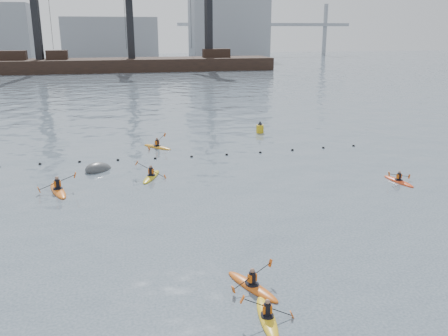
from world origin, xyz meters
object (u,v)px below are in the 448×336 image
at_px(kayaker_2, 58,190).
at_px(kayaker_4, 399,181).
at_px(kayaker_0, 252,285).
at_px(nav_buoy, 260,129).
at_px(kayaker_5, 157,147).
at_px(mooring_buoy, 99,170).
at_px(kayaker_1, 267,317).
at_px(kayaker_3, 151,176).

xyz_separation_m(kayaker_2, kayaker_4, (22.95, -3.26, -0.02)).
relative_size(kayaker_0, nav_buoy, 2.21).
xyz_separation_m(kayaker_5, mooring_buoy, (-4.99, -6.07, -0.10)).
bearing_deg(kayaker_1, mooring_buoy, 113.58).
bearing_deg(nav_buoy, kayaker_4, -75.61).
bearing_deg(kayaker_4, kayaker_5, -51.01).
height_order(kayaker_3, nav_buoy, nav_buoy).
xyz_separation_m(kayaker_0, kayaker_3, (-2.82, 16.16, 0.01)).
bearing_deg(kayaker_5, kayaker_4, -82.57).
relative_size(kayaker_0, kayaker_1, 1.04).
height_order(kayaker_4, nav_buoy, nav_buoy).
relative_size(kayaker_0, kayaker_5, 1.07).
distance_m(kayaker_0, kayaker_4, 17.87).
bearing_deg(kayaker_4, kayaker_3, -25.72).
bearing_deg(kayaker_5, nav_buoy, -20.48).
xyz_separation_m(kayaker_2, mooring_buoy, (2.49, 4.48, -0.11)).
relative_size(mooring_buoy, nav_buoy, 1.73).
height_order(kayaker_0, mooring_buoy, kayaker_0).
relative_size(kayaker_0, kayaker_2, 0.83).
height_order(kayaker_0, nav_buoy, nav_buoy).
relative_size(kayaker_0, kayaker_3, 0.94).
bearing_deg(kayaker_2, kayaker_3, -0.90).
bearing_deg(kayaker_0, nav_buoy, 48.08).
relative_size(kayaker_3, mooring_buoy, 1.37).
xyz_separation_m(kayaker_4, nav_buoy, (-4.58, 17.85, 0.33)).
bearing_deg(kayaker_0, kayaker_3, 75.78).
distance_m(kayaker_1, nav_buoy, 32.72).
relative_size(kayaker_5, nav_buoy, 2.07).
height_order(kayaker_1, kayaker_5, kayaker_5).
distance_m(kayaker_1, kayaker_4, 19.43).
bearing_deg(kayaker_1, kayaker_5, 99.73).
xyz_separation_m(kayaker_1, mooring_buoy, (-6.46, 21.22, -0.09)).
relative_size(kayaker_4, nav_buoy, 2.09).
relative_size(kayaker_2, kayaker_4, 1.28).
bearing_deg(kayaker_0, kayaker_4, 14.74).
bearing_deg(kayaker_2, kayaker_1, -77.88).
relative_size(kayaker_1, mooring_buoy, 1.24).
relative_size(kayaker_2, kayaker_5, 1.29).
distance_m(kayaker_0, kayaker_2, 17.07).
distance_m(kayaker_4, nav_buoy, 18.44).
bearing_deg(nav_buoy, kayaker_2, -141.55).
xyz_separation_m(kayaker_1, kayaker_2, (-8.95, 16.74, 0.02)).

